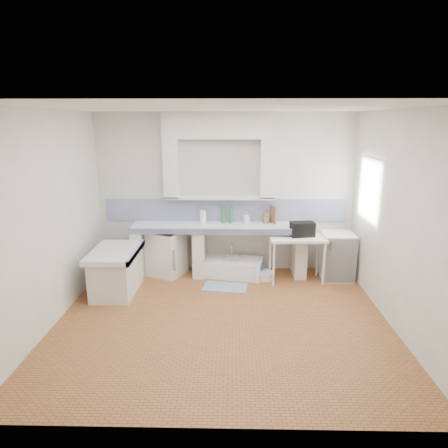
{
  "coord_description": "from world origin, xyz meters",
  "views": [
    {
      "loc": [
        0.13,
        -4.98,
        2.65
      ],
      "look_at": [
        0.0,
        1.0,
        1.1
      ],
      "focal_mm": 32.07,
      "sensor_mm": 36.0,
      "label": 1
    }
  ],
  "objects_px": {
    "sink": "(231,268)",
    "fridge": "(337,256)",
    "stove": "(167,253)",
    "side_table": "(296,259)"
  },
  "relations": [
    {
      "from": "sink",
      "to": "side_table",
      "type": "height_order",
      "value": "side_table"
    },
    {
      "from": "sink",
      "to": "stove",
      "type": "bearing_deg",
      "value": -169.23
    },
    {
      "from": "fridge",
      "to": "stove",
      "type": "bearing_deg",
      "value": 178.18
    },
    {
      "from": "side_table",
      "to": "fridge",
      "type": "bearing_deg",
      "value": 6.28
    },
    {
      "from": "sink",
      "to": "side_table",
      "type": "distance_m",
      "value": 1.15
    },
    {
      "from": "sink",
      "to": "side_table",
      "type": "bearing_deg",
      "value": -1.32
    },
    {
      "from": "sink",
      "to": "fridge",
      "type": "relative_size",
      "value": 1.33
    },
    {
      "from": "stove",
      "to": "side_table",
      "type": "bearing_deg",
      "value": 18.59
    },
    {
      "from": "stove",
      "to": "fridge",
      "type": "relative_size",
      "value": 0.98
    },
    {
      "from": "stove",
      "to": "side_table",
      "type": "height_order",
      "value": "stove"
    }
  ]
}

